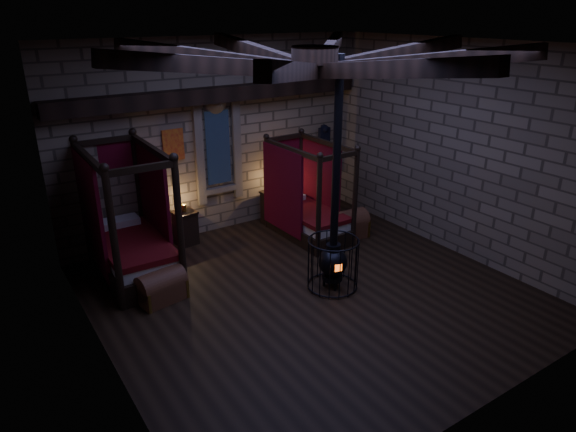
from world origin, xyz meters
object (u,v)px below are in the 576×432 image
trunk_left (161,287)px  trunk_right (348,225)px  bed_right (307,213)px  bed_left (131,244)px  stove (333,258)px

trunk_left → trunk_right: size_ratio=0.98×
bed_right → bed_left: bearing=173.4°
trunk_right → stove: (-1.64, -1.55, 0.31)m
stove → trunk_right: bearing=58.8°
trunk_left → stove: 3.02m
stove → bed_right: bearing=81.3°
trunk_left → trunk_right: (4.37, 0.29, 0.02)m
bed_left → stove: size_ratio=0.60×
bed_left → bed_right: size_ratio=1.16×
trunk_right → stove: stove is taller
trunk_left → trunk_right: trunk_right is taller
trunk_left → stove: bearing=-34.4°
trunk_right → bed_left: bearing=170.1°
trunk_left → stove: stove is taller
bed_right → stove: (-0.97, -2.17, 0.07)m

